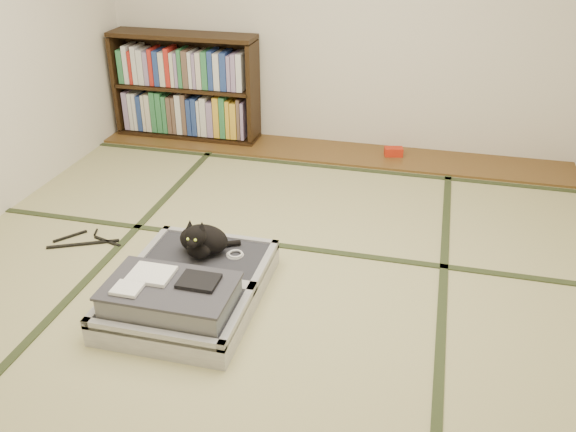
# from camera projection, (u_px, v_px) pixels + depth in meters

# --- Properties ---
(floor) EXTENTS (4.50, 4.50, 0.00)m
(floor) POSITION_uv_depth(u_px,v_px,m) (265.00, 281.00, 3.51)
(floor) COLOR #CAC187
(floor) RESTS_ON ground
(wood_strip) EXTENTS (4.00, 0.50, 0.02)m
(wood_strip) POSITION_uv_depth(u_px,v_px,m) (329.00, 152.00, 5.22)
(wood_strip) COLOR brown
(wood_strip) RESTS_ON ground
(red_item) EXTENTS (0.17, 0.12, 0.07)m
(red_item) POSITION_uv_depth(u_px,v_px,m) (394.00, 152.00, 5.11)
(red_item) COLOR red
(red_item) RESTS_ON wood_strip
(room_shell) EXTENTS (4.50, 4.50, 4.50)m
(room_shell) POSITION_uv_depth(u_px,v_px,m) (259.00, 19.00, 2.82)
(room_shell) COLOR white
(room_shell) RESTS_ON ground
(tatami_borders) EXTENTS (4.00, 4.50, 0.01)m
(tatami_borders) POSITION_uv_depth(u_px,v_px,m) (286.00, 238.00, 3.93)
(tatami_borders) COLOR #2D381E
(tatami_borders) RESTS_ON ground
(bookcase) EXTENTS (1.28, 0.29, 0.92)m
(bookcase) POSITION_uv_depth(u_px,v_px,m) (186.00, 89.00, 5.35)
(bookcase) COLOR black
(bookcase) RESTS_ON wood_strip
(suitcase) EXTENTS (0.73, 0.98, 0.29)m
(suitcase) POSITION_uv_depth(u_px,v_px,m) (187.00, 290.00, 3.26)
(suitcase) COLOR silver
(suitcase) RESTS_ON floor
(cat) EXTENTS (0.33, 0.33, 0.26)m
(cat) POSITION_uv_depth(u_px,v_px,m) (202.00, 240.00, 3.45)
(cat) COLOR black
(cat) RESTS_ON suitcase
(cable_coil) EXTENTS (0.10, 0.10, 0.02)m
(cable_coil) POSITION_uv_depth(u_px,v_px,m) (235.00, 254.00, 3.48)
(cable_coil) COLOR white
(cable_coil) RESTS_ON suitcase
(hanger) EXTENTS (0.45, 0.30, 0.01)m
(hanger) POSITION_uv_depth(u_px,v_px,m) (86.00, 241.00, 3.89)
(hanger) COLOR black
(hanger) RESTS_ON floor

